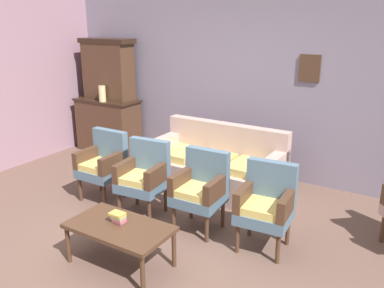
{
  "coord_description": "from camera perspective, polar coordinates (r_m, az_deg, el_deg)",
  "views": [
    {
      "loc": [
        2.41,
        -2.86,
        2.31
      ],
      "look_at": [
        -0.0,
        1.05,
        0.85
      ],
      "focal_mm": 37.63,
      "sensor_mm": 36.0,
      "label": 1
    }
  ],
  "objects": [
    {
      "name": "ground_plane",
      "position": [
        4.39,
        -7.39,
        -14.23
      ],
      "size": [
        7.68,
        7.68,
        0.0
      ],
      "primitive_type": "plane",
      "color": "brown"
    },
    {
      "name": "wall_back_with_decor",
      "position": [
        6.07,
        8.0,
        8.37
      ],
      "size": [
        6.4,
        0.09,
        2.7
      ],
      "color": "gray",
      "rests_on": "ground"
    },
    {
      "name": "side_cabinet",
      "position": [
        7.32,
        -11.75,
        2.66
      ],
      "size": [
        1.16,
        0.55,
        0.93
      ],
      "color": "#472D1E",
      "rests_on": "ground"
    },
    {
      "name": "cabinet_upper_hutch",
      "position": [
        7.19,
        -11.8,
        10.4
      ],
      "size": [
        0.99,
        0.38,
        1.03
      ],
      "color": "#472D1E",
      "rests_on": "side_cabinet"
    },
    {
      "name": "vase_on_cabinet",
      "position": [
        7.01,
        -12.61,
        6.97
      ],
      "size": [
        0.12,
        0.12,
        0.27
      ],
      "primitive_type": "cylinder",
      "color": "#D8C589",
      "rests_on": "side_cabinet"
    },
    {
      "name": "floral_couch",
      "position": [
        5.52,
        3.49,
        -3.45
      ],
      "size": [
        1.82,
        0.81,
        0.9
      ],
      "color": "tan",
      "rests_on": "ground"
    },
    {
      "name": "armchair_near_cabinet",
      "position": [
        5.36,
        -12.46,
        -2.54
      ],
      "size": [
        0.52,
        0.5,
        0.9
      ],
      "color": "slate",
      "rests_on": "ground"
    },
    {
      "name": "armchair_near_couch_end",
      "position": [
        4.87,
        -6.84,
        -4.32
      ],
      "size": [
        0.57,
        0.54,
        0.9
      ],
      "color": "slate",
      "rests_on": "ground"
    },
    {
      "name": "armchair_row_middle",
      "position": [
        4.49,
        1.25,
        -6.14
      ],
      "size": [
        0.53,
        0.5,
        0.9
      ],
      "color": "slate",
      "rests_on": "ground"
    },
    {
      "name": "armchair_by_doorway",
      "position": [
        4.2,
        10.47,
        -8.21
      ],
      "size": [
        0.56,
        0.53,
        0.9
      ],
      "color": "slate",
      "rests_on": "ground"
    },
    {
      "name": "coffee_table",
      "position": [
        3.97,
        -10.23,
        -11.84
      ],
      "size": [
        1.0,
        0.56,
        0.42
      ],
      "color": "#472D1E",
      "rests_on": "ground"
    },
    {
      "name": "book_stack_on_table",
      "position": [
        3.97,
        -10.43,
        -10.18
      ],
      "size": [
        0.14,
        0.1,
        0.1
      ],
      "color": "#B65B7C",
      "rests_on": "coffee_table"
    }
  ]
}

